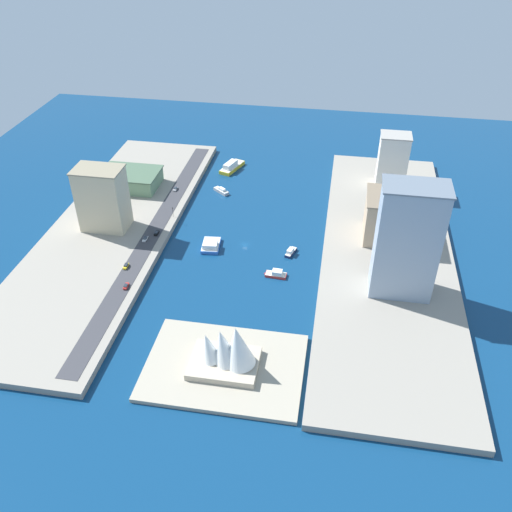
{
  "coord_description": "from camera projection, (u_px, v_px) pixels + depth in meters",
  "views": [
    {
      "loc": [
        -48.77,
        250.56,
        174.84
      ],
      "look_at": [
        -8.62,
        13.01,
        2.24
      ],
      "focal_mm": 38.17,
      "sensor_mm": 36.0,
      "label": 1
    }
  ],
  "objects": [
    {
      "name": "traffic_light_waterfront",
      "position": [
        173.0,
        211.0,
        324.66
      ],
      "size": [
        0.36,
        0.36,
        6.5
      ],
      "color": "black",
      "rests_on": "quay_east"
    },
    {
      "name": "park_tree_cluster",
      "position": [
        398.0,
        210.0,
        323.56
      ],
      "size": [
        12.7,
        19.04,
        7.55
      ],
      "color": "brown",
      "rests_on": "quay_west"
    },
    {
      "name": "patrol_launch_navy",
      "position": [
        291.0,
        252.0,
        301.12
      ],
      "size": [
        6.14,
        11.36,
        3.63
      ],
      "color": "#1E284C",
      "rests_on": "ground_plane"
    },
    {
      "name": "taxi_yellow_cab",
      "position": [
        126.0,
        266.0,
        285.2
      ],
      "size": [
        2.04,
        4.93,
        1.73
      ],
      "color": "black",
      "rests_on": "road_strip"
    },
    {
      "name": "ferry_yellow_fast",
      "position": [
        232.0,
        166.0,
        385.05
      ],
      "size": [
        14.99,
        24.87,
        6.11
      ],
      "color": "yellow",
      "rests_on": "ground_plane"
    },
    {
      "name": "quay_west",
      "position": [
        387.0,
        256.0,
        297.5
      ],
      "size": [
        70.0,
        240.0,
        3.53
      ],
      "primitive_type": "cube",
      "color": "gray",
      "rests_on": "ground_plane"
    },
    {
      "name": "tower_tall_glass",
      "position": [
        407.0,
        241.0,
        253.82
      ],
      "size": [
        30.3,
        18.72,
        58.32
      ],
      "color": "#8C9EB2",
      "rests_on": "quay_west"
    },
    {
      "name": "office_block_beige",
      "position": [
        103.0,
        199.0,
        307.53
      ],
      "size": [
        26.88,
        17.93,
        37.22
      ],
      "color": "#C6B793",
      "rests_on": "quay_east"
    },
    {
      "name": "tugboat_red",
      "position": [
        276.0,
        274.0,
        284.71
      ],
      "size": [
        12.22,
        5.46,
        3.68
      ],
      "color": "red",
      "rests_on": "ground_plane"
    },
    {
      "name": "catamaran_blue",
      "position": [
        211.0,
        245.0,
        305.79
      ],
      "size": [
        11.12,
        17.17,
        4.67
      ],
      "color": "blue",
      "rests_on": "ground_plane"
    },
    {
      "name": "quay_east",
      "position": [
        112.0,
        229.0,
        318.98
      ],
      "size": [
        70.0,
        240.0,
        3.53
      ],
      "primitive_type": "cube",
      "color": "gray",
      "rests_on": "ground_plane"
    },
    {
      "name": "van_white",
      "position": [
        145.0,
        239.0,
        306.14
      ],
      "size": [
        2.08,
        5.16,
        1.61
      ],
      "color": "black",
      "rests_on": "road_strip"
    },
    {
      "name": "terminal_long_green",
      "position": [
        130.0,
        179.0,
        355.71
      ],
      "size": [
        37.82,
        27.23,
        10.28
      ],
      "color": "slate",
      "rests_on": "quay_east"
    },
    {
      "name": "sedan_silver",
      "position": [
        175.0,
        189.0,
        353.84
      ],
      "size": [
        2.04,
        5.08,
        1.39
      ],
      "color": "black",
      "rests_on": "road_strip"
    },
    {
      "name": "yacht_sleek_gray",
      "position": [
        221.0,
        191.0,
        358.22
      ],
      "size": [
        12.21,
        10.44,
        3.59
      ],
      "color": "#999EA3",
      "rests_on": "ground_plane"
    },
    {
      "name": "ground_plane",
      "position": [
        245.0,
        245.0,
        309.26
      ],
      "size": [
        440.0,
        440.0,
        0.0
      ],
      "primitive_type": "plane",
      "color": "navy"
    },
    {
      "name": "peninsula_point",
      "position": [
        224.0,
        367.0,
        232.21
      ],
      "size": [
        67.35,
        48.24,
        2.0
      ],
      "primitive_type": "cube",
      "color": "#A89E89",
      "rests_on": "ground_plane"
    },
    {
      "name": "pickup_red",
      "position": [
        126.0,
        286.0,
        271.59
      ],
      "size": [
        2.02,
        4.88,
        1.57
      ],
      "color": "black",
      "rests_on": "road_strip"
    },
    {
      "name": "opera_landmark",
      "position": [
        228.0,
        350.0,
        225.92
      ],
      "size": [
        29.15,
        21.95,
        23.08
      ],
      "color": "#BCAD93",
      "rests_on": "peninsula_point"
    },
    {
      "name": "apartment_midrise_tan",
      "position": [
        386.0,
        217.0,
        302.52
      ],
      "size": [
        23.72,
        28.13,
        25.87
      ],
      "color": "tan",
      "rests_on": "quay_west"
    },
    {
      "name": "hotel_broad_white",
      "position": [
        393.0,
        160.0,
        350.77
      ],
      "size": [
        19.36,
        15.27,
        34.78
      ],
      "color": "silver",
      "rests_on": "quay_west"
    },
    {
      "name": "road_strip",
      "position": [
        154.0,
        231.0,
        314.41
      ],
      "size": [
        9.82,
        228.0,
        0.15
      ],
      "primitive_type": "cube",
      "color": "#38383D",
      "rests_on": "quay_east"
    },
    {
      "name": "suv_black",
      "position": [
        157.0,
        233.0,
        310.98
      ],
      "size": [
        1.95,
        4.83,
        1.63
      ],
      "color": "black",
      "rests_on": "road_strip"
    }
  ]
}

